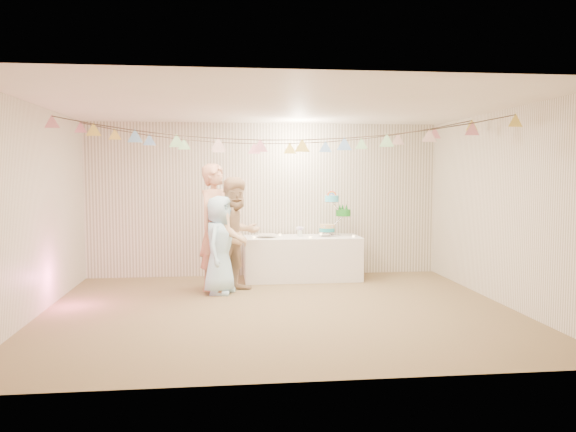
{
  "coord_description": "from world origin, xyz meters",
  "views": [
    {
      "loc": [
        -0.71,
        -7.07,
        1.77
      ],
      "look_at": [
        0.2,
        0.8,
        1.15
      ],
      "focal_mm": 35.0,
      "sensor_mm": 36.0,
      "label": 1
    }
  ],
  "objects": [
    {
      "name": "tealight_0",
      "position": [
        -0.22,
        1.87,
        0.73
      ],
      "size": [
        0.04,
        0.04,
        0.03
      ],
      "primitive_type": "cylinder",
      "color": "#FFD88C",
      "rests_on": "table"
    },
    {
      "name": "cake_stand",
      "position": [
        1.13,
        2.07,
        1.1
      ],
      "size": [
        0.62,
        0.37,
        0.69
      ],
      "primitive_type": null,
      "color": "silver",
      "rests_on": "table"
    },
    {
      "name": "bunting_front",
      "position": [
        0.0,
        -0.2,
        2.32
      ],
      "size": [
        5.6,
        0.9,
        0.36
      ],
      "primitive_type": null,
      "color": "#72A5E5",
      "rests_on": "ceiling"
    },
    {
      "name": "ceiling",
      "position": [
        0.0,
        0.0,
        2.6
      ],
      "size": [
        6.0,
        6.0,
        0.0
      ],
      "primitive_type": "plane",
      "color": "white",
      "rests_on": "ground"
    },
    {
      "name": "person_adult_a",
      "position": [
        -0.82,
        1.38,
        0.95
      ],
      "size": [
        0.79,
        0.82,
        1.9
      ],
      "primitive_type": "imported",
      "rotation": [
        0.0,
        0.0,
        0.9
      ],
      "color": "tan",
      "rests_on": "floor"
    },
    {
      "name": "person_child",
      "position": [
        -0.77,
        1.09,
        0.72
      ],
      "size": [
        0.67,
        0.81,
        1.43
      ],
      "primitive_type": "imported",
      "rotation": [
        0.0,
        0.0,
        1.22
      ],
      "color": "#B3E5FE",
      "rests_on": "floor"
    },
    {
      "name": "tealight_4",
      "position": [
        1.4,
        1.84,
        0.73
      ],
      "size": [
        0.04,
        0.04,
        0.03
      ],
      "primitive_type": "cylinder",
      "color": "#FFD88C",
      "rests_on": "table"
    },
    {
      "name": "cake_middle",
      "position": [
        1.31,
        2.16,
        1.11
      ],
      "size": [
        0.27,
        0.27,
        0.22
      ],
      "primitive_type": null,
      "color": "#1C8222",
      "rests_on": "cake_stand"
    },
    {
      "name": "floor",
      "position": [
        0.0,
        0.0,
        0.0
      ],
      "size": [
        6.0,
        6.0,
        0.0
      ],
      "primitive_type": "plane",
      "color": "brown",
      "rests_on": "ground"
    },
    {
      "name": "back_wall",
      "position": [
        0.0,
        2.5,
        1.3
      ],
      "size": [
        6.0,
        6.0,
        0.0
      ],
      "primitive_type": "plane",
      "color": "silver",
      "rests_on": "ground"
    },
    {
      "name": "tealight_2",
      "position": [
        0.68,
        1.8,
        0.73
      ],
      "size": [
        0.04,
        0.04,
        0.03
      ],
      "primitive_type": "cylinder",
      "color": "#FFD88C",
      "rests_on": "table"
    },
    {
      "name": "front_wall",
      "position": [
        0.0,
        -2.5,
        1.3
      ],
      "size": [
        6.0,
        6.0,
        0.0
      ],
      "primitive_type": "plane",
      "color": "silver",
      "rests_on": "ground"
    },
    {
      "name": "bunting_back",
      "position": [
        0.0,
        1.1,
        2.35
      ],
      "size": [
        5.6,
        1.1,
        0.4
      ],
      "primitive_type": null,
      "color": "pink",
      "rests_on": "ceiling"
    },
    {
      "name": "cake_bottom",
      "position": [
        0.98,
        2.01,
        0.84
      ],
      "size": [
        0.31,
        0.31,
        0.15
      ],
      "primitive_type": null,
      "color": "teal",
      "rests_on": "cake_stand"
    },
    {
      "name": "tealight_1",
      "position": [
        0.23,
        2.2,
        0.73
      ],
      "size": [
        0.04,
        0.04,
        0.03
      ],
      "primitive_type": "cylinder",
      "color": "#FFD88C",
      "rests_on": "table"
    },
    {
      "name": "platter",
      "position": [
        -0.01,
        1.97,
        0.76
      ],
      "size": [
        0.32,
        0.32,
        0.02
      ],
      "primitive_type": "cylinder",
      "color": "white",
      "rests_on": "table"
    },
    {
      "name": "tealight_3",
      "position": [
        0.93,
        2.24,
        0.73
      ],
      "size": [
        0.04,
        0.04,
        0.03
      ],
      "primitive_type": "cylinder",
      "color": "#FFD88C",
      "rests_on": "table"
    },
    {
      "name": "right_wall",
      "position": [
        3.0,
        0.0,
        1.3
      ],
      "size": [
        5.0,
        5.0,
        0.0
      ],
      "primitive_type": "plane",
      "color": "silver",
      "rests_on": "ground"
    },
    {
      "name": "table",
      "position": [
        0.58,
        2.02,
        0.36
      ],
      "size": [
        1.9,
        0.76,
        0.71
      ],
      "primitive_type": "cube",
      "color": "white",
      "rests_on": "floor"
    },
    {
      "name": "cake_top_tier",
      "position": [
        1.07,
        2.04,
        1.38
      ],
      "size": [
        0.25,
        0.25,
        0.19
      ],
      "primitive_type": null,
      "color": "#49C7E5",
      "rests_on": "cake_stand"
    },
    {
      "name": "left_wall",
      "position": [
        -3.0,
        0.0,
        1.3
      ],
      "size": [
        5.0,
        5.0,
        0.0
      ],
      "primitive_type": "plane",
      "color": "silver",
      "rests_on": "ground"
    },
    {
      "name": "person_adult_b",
      "position": [
        -0.51,
        1.19,
        0.85
      ],
      "size": [
        1.05,
        1.02,
        1.7
      ],
      "primitive_type": "imported",
      "rotation": [
        0.0,
        0.0,
        0.7
      ],
      "color": "tan",
      "rests_on": "floor"
    },
    {
      "name": "posy",
      "position": [
        0.54,
        2.07,
        0.83
      ],
      "size": [
        0.15,
        0.15,
        0.17
      ],
      "primitive_type": null,
      "color": "white",
      "rests_on": "table"
    }
  ]
}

